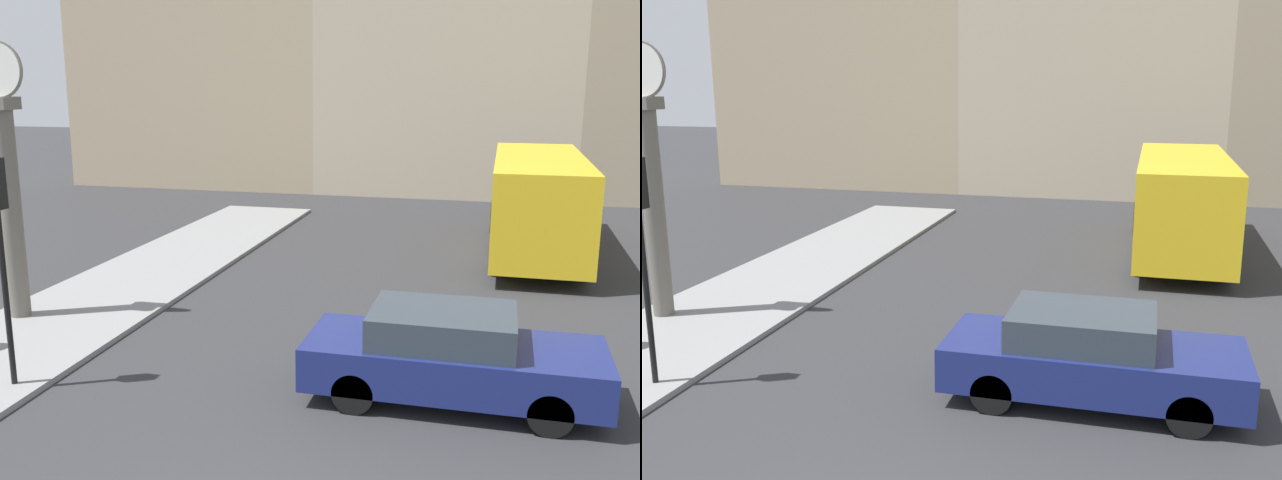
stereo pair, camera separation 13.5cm
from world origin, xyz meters
TOP-DOWN VIEW (x-y plane):
  - sidewalk_corner at (-6.07, 8.90)m, footprint 3.15×21.81m
  - sedan_car at (1.67, 5.13)m, footprint 4.41×1.76m
  - bus_distant at (3.24, 15.28)m, footprint 2.37×8.22m
  - street_clock at (-7.00, 6.72)m, footprint 1.07×0.52m

SIDE VIEW (x-z plane):
  - sidewalk_corner at x=-6.07m, z-range 0.00..0.10m
  - sedan_car at x=1.67m, z-range 0.00..1.42m
  - bus_distant at x=3.24m, z-range 0.20..2.90m
  - street_clock at x=-7.00m, z-range -0.02..5.33m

